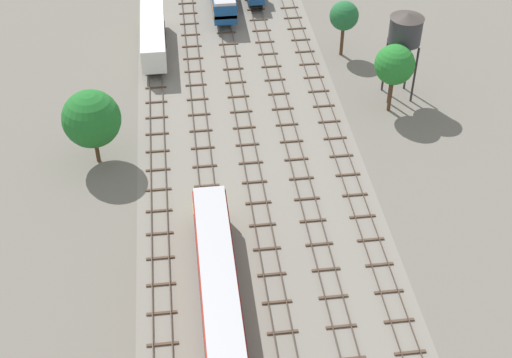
{
  "coord_description": "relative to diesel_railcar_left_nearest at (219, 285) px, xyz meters",
  "views": [
    {
      "loc": [
        -6.18,
        -5.32,
        43.66
      ],
      "look_at": [
        0.0,
        45.21,
        1.5
      ],
      "focal_mm": 50.04,
      "sensor_mm": 36.0,
      "label": 1
    }
  ],
  "objects": [
    {
      "name": "lineside_tree_1",
      "position": [
        17.93,
        37.86,
        2.51
      ],
      "size": [
        3.44,
        3.44,
        6.88
      ],
      "color": "#4C331E",
      "rests_on": "ground"
    },
    {
      "name": "track_far_left",
      "position": [
        -4.55,
        25.45,
        -2.46
      ],
      "size": [
        2.4,
        126.0,
        0.29
      ],
      "color": "#47382D",
      "rests_on": "ground"
    },
    {
      "name": "lineside_tree_2",
      "position": [
        20.5,
        25.41,
        3.04
      ],
      "size": [
        4.24,
        4.24,
        7.79
      ],
      "color": "#4C331E",
      "rests_on": "ground"
    },
    {
      "name": "track_centre_right",
      "position": [
        13.66,
        25.45,
        -2.46
      ],
      "size": [
        2.4,
        126.0,
        0.29
      ],
      "color": "#47382D",
      "rests_on": "ground"
    },
    {
      "name": "track_centre_left",
      "position": [
        4.55,
        25.45,
        -2.46
      ],
      "size": [
        2.4,
        126.0,
        0.29
      ],
      "color": "#47382D",
      "rests_on": "ground"
    },
    {
      "name": "freight_boxcar_far_left_near",
      "position": [
        -4.55,
        41.15,
        -0.15
      ],
      "size": [
        2.87,
        14.0,
        3.6
      ],
      "color": "white",
      "rests_on": "ground"
    },
    {
      "name": "diesel_railcar_left_nearest",
      "position": [
        0.0,
        0.0,
        0.0
      ],
      "size": [
        2.96,
        20.5,
        3.8
      ],
      "color": "maroon",
      "rests_on": "ground"
    },
    {
      "name": "lineside_tree_0",
      "position": [
        -10.35,
        20.16,
        2.45
      ],
      "size": [
        5.62,
        5.62,
        7.86
      ],
      "color": "#4C331E",
      "rests_on": "ground"
    },
    {
      "name": "track_left",
      "position": [
        0.0,
        25.45,
        -2.46
      ],
      "size": [
        2.4,
        126.0,
        0.29
      ],
      "color": "#47382D",
      "rests_on": "ground"
    },
    {
      "name": "track_centre",
      "position": [
        9.11,
        25.45,
        -2.46
      ],
      "size": [
        2.4,
        126.0,
        0.29
      ],
      "color": "#47382D",
      "rests_on": "ground"
    },
    {
      "name": "water_tower",
      "position": [
        22.12,
        28.15,
        5.55
      ],
      "size": [
        3.62,
        3.62,
        10.01
      ],
      "color": "#2D2826",
      "rests_on": "ground"
    },
    {
      "name": "ground_plane",
      "position": [
        4.55,
        24.45,
        -2.6
      ],
      "size": [
        480.0,
        480.0,
        0.0
      ],
      "primitive_type": "plane",
      "color": "slate"
    },
    {
      "name": "ballast_bed",
      "position": [
        4.55,
        24.45,
        -2.59
      ],
      "size": [
        22.22,
        176.0,
        0.01
      ],
      "primitive_type": "cube",
      "color": "gray",
      "rests_on": "ground"
    }
  ]
}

